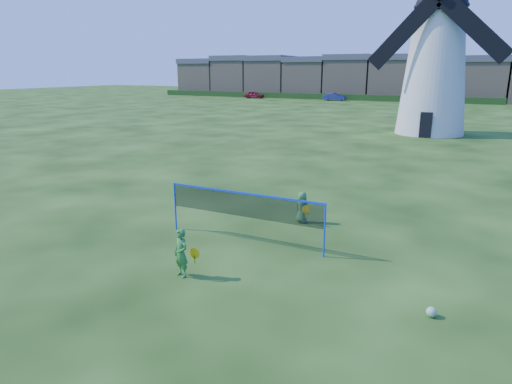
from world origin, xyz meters
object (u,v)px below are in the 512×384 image
Objects in this scene: windmill at (435,63)px; play_ball at (431,312)px; player_girl at (181,253)px; player_boy at (302,207)px; badminton_net at (244,206)px; car_right at (335,97)px; car_left at (254,95)px.

play_ball is (3.25, -29.64, -5.46)m from windmill.
player_girl is 5.34m from player_boy.
badminton_net is at bearing 160.19° from play_ball.
player_boy is 63.55m from car_right.
car_left is at bearing 133.53° from windmill.
windmill reaches higher than player_girl.
windmill reaches higher than car_right.
badminton_net is 5.95m from play_ball.
play_ball is at bearing -19.81° from badminton_net.
player_boy is (0.92, 2.45, -0.61)m from badminton_net.
badminton_net reaches higher than car_right.
car_left is at bearing -41.39° from player_boy.
badminton_net reaches higher than player_boy.
player_girl is 0.33× the size of car_right.
car_right is at bearing -53.56° from player_boy.
play_ball is at bearing -164.49° from car_right.
player_girl reaches higher than play_ball.
badminton_net is 2.81m from player_girl.
player_girl is at bearing -163.08° from car_left.
windmill is 49.61m from car_left.
windmill is 30.91m from player_girl.
car_left is 15.15m from car_right.
badminton_net is 2.69m from player_boy.
player_girl is 5.88m from play_ball.
car_left is (-31.74, 63.44, -0.52)m from badminton_net.
badminton_net is (-2.26, -27.65, -4.43)m from windmill.
player_boy is at bearing -93.06° from windmill.
player_girl is 68.27m from car_right.
car_right is at bearing 104.63° from badminton_net.
car_left is (-37.25, 65.42, 0.51)m from play_ball.
badminton_net is at bearing 89.96° from player_boy.
player_girl is at bearing -169.32° from car_right.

